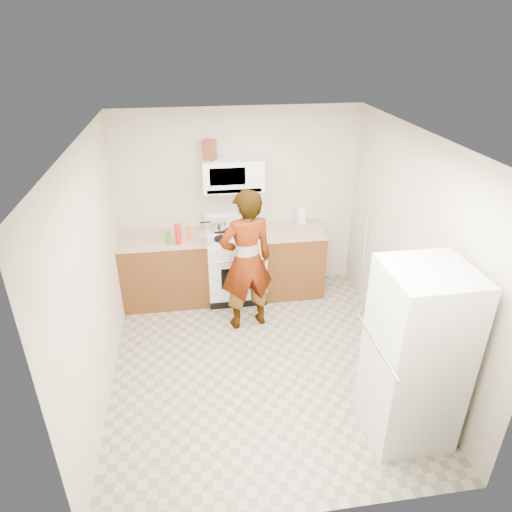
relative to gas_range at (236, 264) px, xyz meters
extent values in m
plane|color=gray|center=(0.10, -1.48, -0.49)|extent=(3.60, 3.60, 0.00)
cube|color=beige|center=(0.10, 0.31, 0.76)|extent=(3.20, 0.02, 2.50)
cube|color=beige|center=(1.69, -1.48, 0.76)|extent=(0.02, 3.60, 2.50)
cube|color=brown|center=(-0.94, 0.01, -0.04)|extent=(1.12, 0.62, 0.90)
cube|color=tan|center=(-0.94, 0.01, 0.43)|extent=(1.14, 0.64, 0.03)
cube|color=brown|center=(0.78, 0.01, -0.04)|extent=(0.80, 0.62, 0.90)
cube|color=tan|center=(0.78, 0.01, 0.43)|extent=(0.82, 0.64, 0.03)
cube|color=white|center=(0.00, -0.01, -0.04)|extent=(0.76, 0.65, 0.90)
cube|color=white|center=(0.00, -0.01, 0.43)|extent=(0.76, 0.62, 0.03)
cube|color=white|center=(0.00, 0.28, 0.54)|extent=(0.76, 0.08, 0.20)
cube|color=white|center=(0.00, 0.13, 1.21)|extent=(0.76, 0.38, 0.40)
imported|color=tan|center=(0.06, -0.71, 0.41)|extent=(0.73, 0.55, 1.79)
cube|color=silver|center=(1.28, -2.58, 0.36)|extent=(0.71, 0.71, 1.70)
cylinder|color=white|center=(0.96, 0.24, 0.54)|extent=(0.19, 0.19, 0.18)
cube|color=brown|center=(-0.28, 0.12, 1.53)|extent=(0.18, 0.18, 0.24)
cylinder|color=silver|center=(-0.21, 0.16, 0.53)|extent=(0.28, 0.28, 0.12)
cube|color=white|center=(0.13, -0.15, 0.47)|extent=(0.27, 0.19, 0.05)
cylinder|color=red|center=(-0.73, -0.20, 0.58)|extent=(0.09, 0.09, 0.26)
cylinder|color=orange|center=(-0.58, -0.08, 0.53)|extent=(0.07, 0.07, 0.17)
cylinder|color=#268B19|center=(-0.85, -0.19, 0.54)|extent=(0.07, 0.07, 0.18)
cylinder|color=white|center=(-0.42, -0.18, 0.46)|extent=(0.31, 0.31, 0.01)
cylinder|color=silver|center=(1.69, -0.31, 0.13)|extent=(0.15, 0.24, 1.21)
camera|label=1|loc=(-0.54, -5.43, 2.93)|focal=32.00mm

